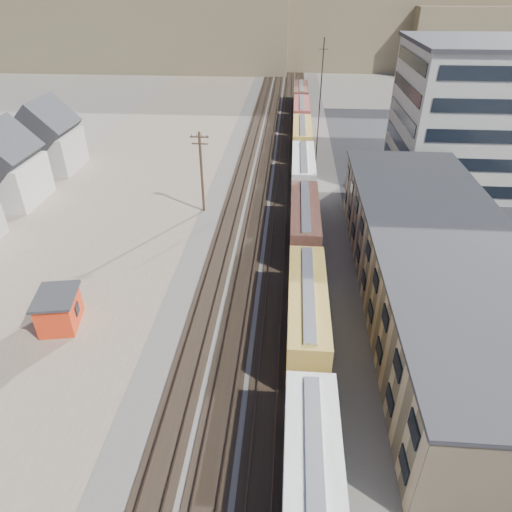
# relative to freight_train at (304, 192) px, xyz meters

# --- Properties ---
(ballast_bed) EXTENTS (18.00, 200.00, 0.06)m
(ballast_bed) POSITION_rel_freight_train_xyz_m (-3.80, 7.51, -2.76)
(ballast_bed) COLOR #4C4742
(ballast_bed) RESTS_ON ground
(dirt_yard) EXTENTS (24.00, 180.00, 0.03)m
(dirt_yard) POSITION_rel_freight_train_xyz_m (-23.80, -2.49, -2.78)
(dirt_yard) COLOR #766151
(dirt_yard) RESTS_ON ground
(asphalt_lot) EXTENTS (26.00, 120.00, 0.04)m
(asphalt_lot) POSITION_rel_freight_train_xyz_m (18.20, -7.49, -2.77)
(asphalt_lot) COLOR #232326
(asphalt_lot) RESTS_ON ground
(rail_tracks) EXTENTS (11.40, 200.00, 0.24)m
(rail_tracks) POSITION_rel_freight_train_xyz_m (-4.35, 7.51, -2.68)
(rail_tracks) COLOR black
(rail_tracks) RESTS_ON ground
(freight_train) EXTENTS (3.00, 119.74, 4.46)m
(freight_train) POSITION_rel_freight_train_xyz_m (0.00, 0.00, 0.00)
(freight_train) COLOR black
(freight_train) RESTS_ON ground
(warehouse) EXTENTS (12.40, 40.40, 7.25)m
(warehouse) POSITION_rel_freight_train_xyz_m (11.18, -17.49, 0.86)
(warehouse) COLOR tan
(warehouse) RESTS_ON ground
(office_tower) EXTENTS (22.60, 18.60, 18.45)m
(office_tower) POSITION_rel_freight_train_xyz_m (24.15, 12.47, 6.47)
(office_tower) COLOR #9E998E
(office_tower) RESTS_ON ground
(utility_pole_north) EXTENTS (2.20, 0.32, 10.00)m
(utility_pole_north) POSITION_rel_freight_train_xyz_m (-12.30, -0.49, 2.50)
(utility_pole_north) COLOR #382619
(utility_pole_north) RESTS_ON ground
(radio_mast) EXTENTS (1.20, 0.16, 18.00)m
(radio_mast) POSITION_rel_freight_train_xyz_m (2.20, 17.51, 6.33)
(radio_mast) COLOR black
(radio_mast) RESTS_ON ground
(hills_north) EXTENTS (265.00, 80.00, 32.00)m
(hills_north) POSITION_rel_freight_train_xyz_m (-3.63, 125.44, 11.31)
(hills_north) COLOR brown
(hills_north) RESTS_ON ground
(maintenance_shed) EXTENTS (3.94, 4.70, 3.06)m
(maintenance_shed) POSITION_rel_freight_train_xyz_m (-20.47, -22.96, -1.23)
(maintenance_shed) COLOR red
(maintenance_shed) RESTS_ON ground
(parked_car_blue) EXTENTS (6.07, 5.61, 1.58)m
(parked_car_blue) POSITION_rel_freight_train_xyz_m (16.79, 8.49, -2.00)
(parked_car_blue) COLOR navy
(parked_car_blue) RESTS_ON ground
(parked_car_far) EXTENTS (3.69, 5.13, 1.62)m
(parked_car_far) POSITION_rel_freight_train_xyz_m (22.78, 11.12, -1.98)
(parked_car_far) COLOR white
(parked_car_far) RESTS_ON ground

